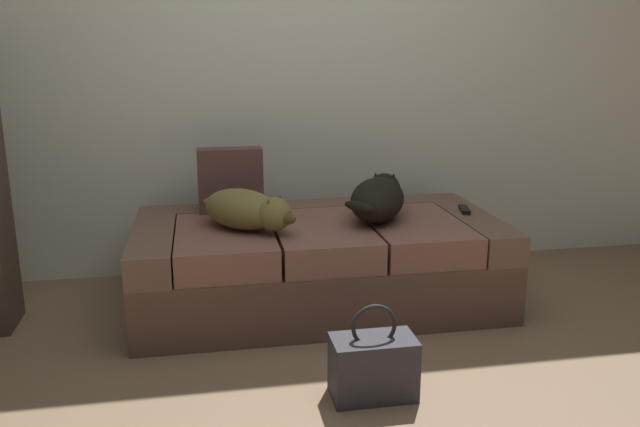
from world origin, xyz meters
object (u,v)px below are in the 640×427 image
tv_remote (464,210)px  handbag (373,366)px  couch (318,262)px  dog_dark (379,198)px  dog_tan (247,210)px  throw_pillow (230,180)px

tv_remote → handbag: tv_remote is taller
couch → handbag: couch is taller
tv_remote → couch: bearing=-163.4°
dog_dark → couch: bearing=178.2°
dog_dark → tv_remote: (0.49, 0.05, -0.10)m
dog_dark → tv_remote: size_ratio=4.00×
tv_remote → handbag: bearing=-113.6°
dog_dark → tv_remote: bearing=5.3°
dog_tan → throw_pillow: size_ratio=1.42×
couch → tv_remote: bearing=2.5°
dog_tan → throw_pillow: 0.39m
dog_tan → tv_remote: size_ratio=3.23×
handbag → throw_pillow: bearing=110.6°
dog_dark → throw_pillow: size_ratio=1.76×
handbag → tv_remote: bearing=52.4°
dog_dark → handbag: (-0.27, -0.95, -0.43)m
couch → dog_dark: dog_dark is taller
dog_dark → handbag: bearing=-106.1°
handbag → dog_dark: bearing=73.9°
throw_pillow → handbag: 1.40m
throw_pillow → handbag: (0.46, -1.23, -0.49)m
tv_remote → handbag: 1.29m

